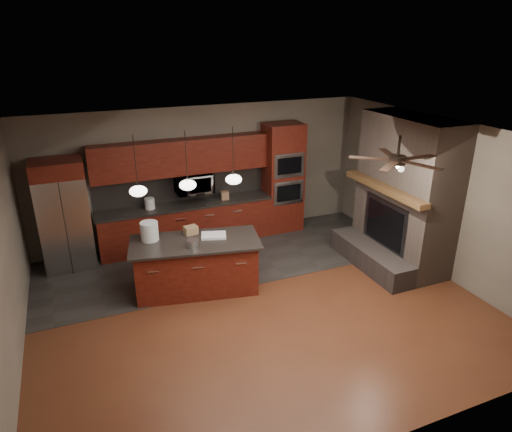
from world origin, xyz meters
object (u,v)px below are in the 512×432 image
refrigerator (64,215)px  counter_bucket (150,204)px  counter_box (225,195)px  paint_tray (214,235)px  oven_tower (283,178)px  paint_can (192,244)px  microwave (194,183)px  white_bucket (149,231)px  kitchen_island (196,265)px  cardboard_box (191,230)px

refrigerator → counter_bucket: 1.57m
counter_bucket → counter_box: 1.54m
refrigerator → paint_tray: 2.87m
oven_tower → paint_can: oven_tower is taller
microwave → white_bucket: (-1.20, -1.56, -0.22)m
refrigerator → microwave: bearing=3.0°
kitchen_island → paint_tray: 0.59m
counter_box → paint_can: bearing=-115.0°
refrigerator → counter_box: refrigerator is taller
cardboard_box → counter_bucket: bearing=95.2°
refrigerator → counter_bucket: size_ratio=9.45×
refrigerator → counter_bucket: (1.57, 0.08, -0.03)m
white_bucket → counter_bucket: 1.53m
microwave → kitchen_island: bearing=-105.4°
oven_tower → counter_bucket: 2.90m
paint_tray → white_bucket: bearing=-177.8°
refrigerator → kitchen_island: (1.97, -1.76, -0.57)m
cardboard_box → paint_tray: bearing=-48.2°
refrigerator → cardboard_box: bearing=-36.1°
paint_can → counter_bucket: counter_bucket is taller
microwave → cardboard_box: microwave is taller
cardboard_box → counter_box: bearing=42.7°
paint_can → cardboard_box: (0.11, 0.51, 0.01)m
paint_can → microwave: bearing=73.6°
paint_tray → counter_bucket: 1.94m
oven_tower → microwave: size_ratio=3.25×
microwave → paint_can: 2.20m
kitchen_island → microwave: bearing=85.7°
white_bucket → paint_tray: size_ratio=0.77×
paint_tray → kitchen_island: bearing=-153.4°
counter_box → white_bucket: bearing=-134.5°
refrigerator → counter_box: size_ratio=12.00×
white_bucket → microwave: bearing=52.4°
paint_can → refrigerator: bearing=133.7°
microwave → cardboard_box: bearing=-107.8°
paint_can → white_bucket: bearing=137.4°
microwave → white_bucket: bearing=-127.6°
paint_tray → counter_box: (0.80, 1.74, 0.05)m
kitchen_island → paint_tray: bearing=20.1°
refrigerator → cardboard_box: refrigerator is taller
counter_bucket → counter_box: bearing=-1.9°
refrigerator → paint_can: refrigerator is taller
oven_tower → microwave: bearing=178.3°
cardboard_box → microwave: bearing=62.3°
kitchen_island → counter_bucket: counter_bucket is taller
paint_tray → refrigerator: bearing=161.2°
paint_tray → microwave: bearing=102.1°
kitchen_island → counter_box: 2.19m
white_bucket → paint_tray: (1.02, -0.28, -0.14)m
paint_can → paint_tray: size_ratio=0.43×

